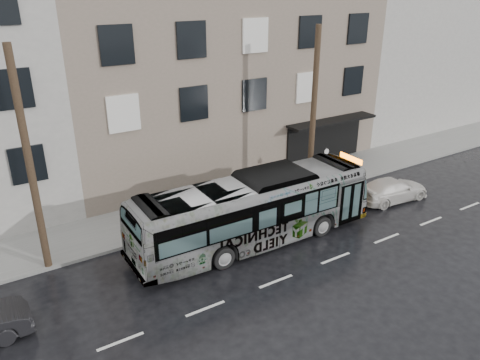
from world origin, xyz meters
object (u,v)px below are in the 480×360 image
(utility_pole_rear, at_px, (30,165))
(white_sedan, at_px, (392,190))
(bus, at_px, (253,210))
(utility_pole_front, at_px, (313,114))
(sign_post, at_px, (325,168))

(utility_pole_rear, bearing_deg, white_sedan, -9.87)
(bus, height_order, white_sedan, bus)
(utility_pole_front, height_order, utility_pole_rear, same)
(utility_pole_rear, bearing_deg, bus, -17.77)
(utility_pole_rear, xyz_separation_m, white_sedan, (17.34, -3.02, -4.03))
(utility_pole_front, xyz_separation_m, utility_pole_rear, (-14.00, 0.00, 0.00))
(utility_pole_front, height_order, white_sedan, utility_pole_front)
(sign_post, height_order, white_sedan, sign_post)
(utility_pole_front, relative_size, white_sedan, 2.11)
(utility_pole_rear, height_order, sign_post, utility_pole_rear)
(utility_pole_rear, distance_m, white_sedan, 18.06)
(utility_pole_front, relative_size, sign_post, 3.75)
(sign_post, relative_size, bus, 0.21)
(bus, xyz_separation_m, white_sedan, (8.89, -0.31, -0.99))
(utility_pole_rear, xyz_separation_m, bus, (8.45, -2.71, -3.04))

